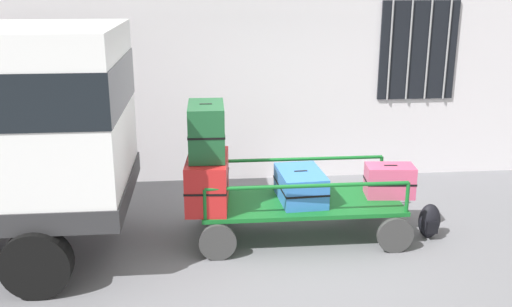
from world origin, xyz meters
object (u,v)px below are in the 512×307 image
at_px(backpack, 429,221).
at_px(suitcase_left_middle, 206,130).
at_px(suitcase_left_bottom, 208,181).
at_px(suitcase_center_bottom, 390,181).
at_px(suitcase_midleft_bottom, 300,186).
at_px(luggage_cart, 300,206).

bearing_deg(backpack, suitcase_left_middle, 175.74).
relative_size(suitcase_left_bottom, suitcase_center_bottom, 1.60).
height_order(suitcase_left_middle, backpack, suitcase_left_middle).
distance_m(suitcase_left_middle, suitcase_center_bottom, 2.34).
bearing_deg(suitcase_left_middle, suitcase_midleft_bottom, 0.27).
bearing_deg(luggage_cart, suitcase_left_bottom, -177.96).
relative_size(luggage_cart, suitcase_left_bottom, 2.49).
distance_m(luggage_cart, suitcase_left_middle, 1.49).
xyz_separation_m(suitcase_left_bottom, backpack, (2.69, -0.18, -0.55)).
relative_size(suitcase_left_middle, backpack, 1.71).
height_order(luggage_cart, suitcase_left_bottom, suitcase_left_bottom).
bearing_deg(suitcase_left_bottom, suitcase_center_bottom, 1.69).
xyz_separation_m(suitcase_left_middle, backpack, (2.69, -0.20, -1.16)).
bearing_deg(backpack, luggage_cart, 172.11).
relative_size(luggage_cart, suitcase_left_middle, 3.30).
bearing_deg(backpack, suitcase_center_bottom, 151.71).
bearing_deg(luggage_cart, backpack, -7.89).
relative_size(suitcase_midleft_bottom, backpack, 1.87).
relative_size(suitcase_midleft_bottom, suitcase_center_bottom, 1.32).
xyz_separation_m(luggage_cart, suitcase_left_bottom, (-1.12, -0.04, 0.38)).
distance_m(suitcase_left_bottom, suitcase_center_bottom, 2.24).
bearing_deg(suitcase_left_bottom, backpack, -3.78).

